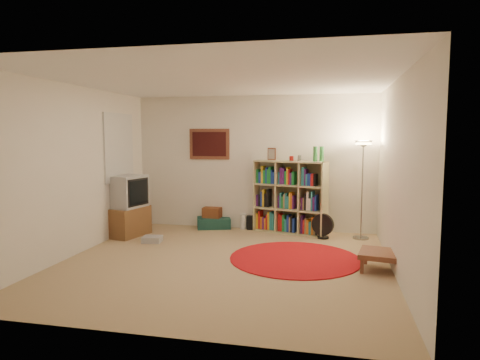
% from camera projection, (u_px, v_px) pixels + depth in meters
% --- Properties ---
extents(room, '(4.54, 4.54, 2.54)m').
position_uv_depth(room, '(221.00, 172.00, 5.88)').
color(room, tan).
rests_on(room, ground).
extents(bookshelf, '(1.37, 0.72, 1.58)m').
position_uv_depth(bookshelf, '(289.00, 198.00, 7.73)').
color(bookshelf, tan).
rests_on(bookshelf, ground).
extents(floor_lamp, '(0.41, 0.41, 1.68)m').
position_uv_depth(floor_lamp, '(363.00, 157.00, 7.18)').
color(floor_lamp, gray).
rests_on(floor_lamp, ground).
extents(floor_fan, '(0.38, 0.26, 0.43)m').
position_uv_depth(floor_fan, '(323.00, 226.00, 7.32)').
color(floor_fan, black).
rests_on(floor_fan, ground).
extents(tv_stand, '(0.66, 0.83, 1.07)m').
position_uv_depth(tv_stand, '(127.00, 207.00, 7.51)').
color(tv_stand, brown).
rests_on(tv_stand, ground).
extents(dvd_box, '(0.33, 0.29, 0.10)m').
position_uv_depth(dvd_box, '(152.00, 239.00, 7.08)').
color(dvd_box, '#A5A5AA').
rests_on(dvd_box, ground).
extents(suitcase, '(0.72, 0.58, 0.20)m').
position_uv_depth(suitcase, '(214.00, 223.00, 8.18)').
color(suitcase, '#163E38').
rests_on(suitcase, ground).
extents(wicker_basket, '(0.35, 0.26, 0.19)m').
position_uv_depth(wicker_basket, '(212.00, 212.00, 8.18)').
color(wicker_basket, brown).
rests_on(wicker_basket, suitcase).
extents(duffel_bag, '(0.42, 0.38, 0.25)m').
position_uv_depth(duffel_bag, '(256.00, 222.00, 8.13)').
color(duffel_bag, black).
rests_on(duffel_bag, ground).
extents(paper_towel, '(0.17, 0.17, 0.28)m').
position_uv_depth(paper_towel, '(243.00, 222.00, 8.09)').
color(paper_towel, silver).
rests_on(paper_towel, ground).
extents(red_rug, '(1.87, 1.87, 0.02)m').
position_uv_depth(red_rug, '(295.00, 258.00, 6.13)').
color(red_rug, '#9C0B11').
rests_on(red_rug, ground).
extents(side_table, '(0.64, 0.64, 0.25)m').
position_uv_depth(side_table, '(382.00, 255.00, 5.59)').
color(side_table, '#562B1E').
rests_on(side_table, ground).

